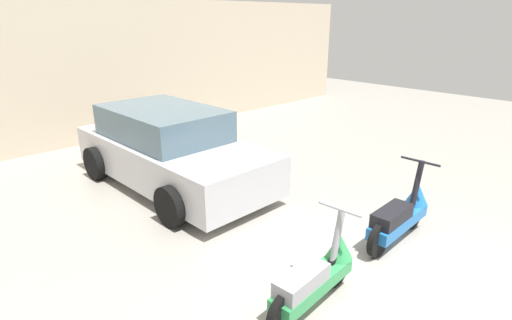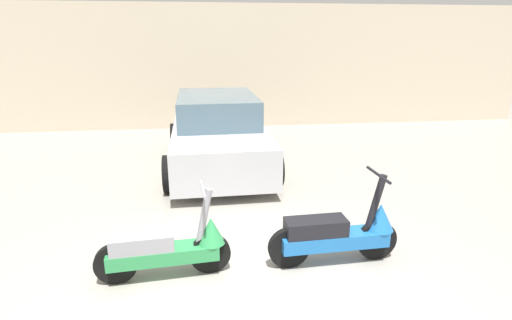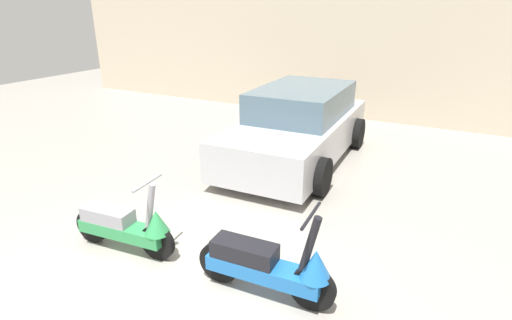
# 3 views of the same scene
# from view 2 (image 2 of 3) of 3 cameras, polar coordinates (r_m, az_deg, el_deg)

# --- Properties ---
(ground_plane) EXTENTS (28.00, 28.00, 0.00)m
(ground_plane) POSITION_cam_2_polar(r_m,az_deg,el_deg) (4.34, -1.29, -20.58)
(ground_plane) COLOR #9E998E
(wall_back) EXTENTS (19.60, 0.12, 3.59)m
(wall_back) POSITION_cam_2_polar(r_m,az_deg,el_deg) (12.17, -5.84, 13.03)
(wall_back) COLOR beige
(wall_back) RESTS_ON ground_plane
(scooter_front_left) EXTENTS (1.53, 0.55, 1.07)m
(scooter_front_left) POSITION_cam_2_polar(r_m,az_deg,el_deg) (4.73, -12.26, -12.03)
(scooter_front_left) COLOR black
(scooter_front_left) RESTS_ON ground_plane
(scooter_front_right) EXTENTS (1.62, 0.58, 1.13)m
(scooter_front_right) POSITION_cam_2_polar(r_m,az_deg,el_deg) (5.00, 11.89, -10.06)
(scooter_front_right) COLOR black
(scooter_front_right) RESTS_ON ground_plane
(car_rear_left) EXTENTS (2.21, 4.44, 1.49)m
(car_rear_left) POSITION_cam_2_polar(r_m,az_deg,el_deg) (8.51, -5.46, 3.90)
(car_rear_left) COLOR #B7B7BC
(car_rear_left) RESTS_ON ground_plane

